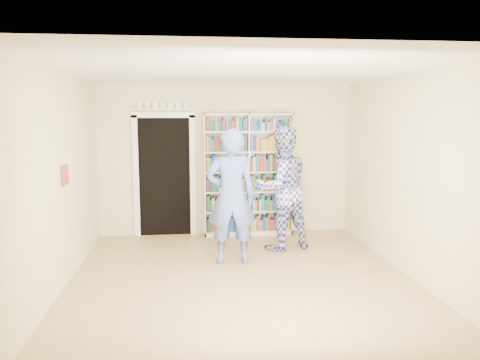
# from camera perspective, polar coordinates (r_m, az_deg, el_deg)

# --- Properties ---
(floor) EXTENTS (5.00, 5.00, 0.00)m
(floor) POSITION_cam_1_polar(r_m,az_deg,el_deg) (6.29, 0.21, -12.11)
(floor) COLOR #A1774E
(floor) RESTS_ON ground
(ceiling) EXTENTS (5.00, 5.00, 0.00)m
(ceiling) POSITION_cam_1_polar(r_m,az_deg,el_deg) (5.92, 0.22, 13.22)
(ceiling) COLOR white
(ceiling) RESTS_ON wall_back
(wall_back) EXTENTS (4.50, 0.00, 4.50)m
(wall_back) POSITION_cam_1_polar(r_m,az_deg,el_deg) (8.43, -1.71, 2.49)
(wall_back) COLOR beige
(wall_back) RESTS_ON floor
(wall_left) EXTENTS (0.00, 5.00, 5.00)m
(wall_left) POSITION_cam_1_polar(r_m,az_deg,el_deg) (6.13, -21.19, -0.16)
(wall_left) COLOR beige
(wall_left) RESTS_ON floor
(wall_right) EXTENTS (0.00, 5.00, 5.00)m
(wall_right) POSITION_cam_1_polar(r_m,az_deg,el_deg) (6.60, 20.02, 0.45)
(wall_right) COLOR beige
(wall_right) RESTS_ON floor
(bookshelf) EXTENTS (1.58, 0.30, 2.18)m
(bookshelf) POSITION_cam_1_polar(r_m,az_deg,el_deg) (8.34, 1.02, 0.71)
(bookshelf) COLOR white
(bookshelf) RESTS_ON floor
(doorway) EXTENTS (1.10, 0.08, 2.43)m
(doorway) POSITION_cam_1_polar(r_m,az_deg,el_deg) (8.41, -9.19, 1.21)
(doorway) COLOR black
(doorway) RESTS_ON floor
(wall_art) EXTENTS (0.03, 0.25, 0.25)m
(wall_art) POSITION_cam_1_polar(r_m,az_deg,el_deg) (6.31, -20.57, 0.55)
(wall_art) COLOR brown
(wall_art) RESTS_ON wall_left
(man_blue) EXTENTS (0.73, 0.49, 1.96)m
(man_blue) POSITION_cam_1_polar(r_m,az_deg,el_deg) (6.75, -1.07, -2.05)
(man_blue) COLOR #526BB8
(man_blue) RESTS_ON floor
(man_plaid) EXTENTS (1.15, 1.02, 1.98)m
(man_plaid) POSITION_cam_1_polar(r_m,az_deg,el_deg) (7.51, 5.05, -1.00)
(man_plaid) COLOR navy
(man_plaid) RESTS_ON floor
(paper_sheet) EXTENTS (0.22, 0.03, 0.31)m
(paper_sheet) POSITION_cam_1_polar(r_m,az_deg,el_deg) (7.32, 5.89, -0.77)
(paper_sheet) COLOR white
(paper_sheet) RESTS_ON man_plaid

